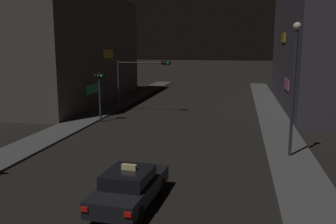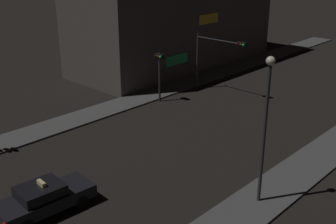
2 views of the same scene
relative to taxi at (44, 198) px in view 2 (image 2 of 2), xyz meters
name	(u,v)px [view 2 (image 2 of 2)]	position (x,y,z in m)	size (l,w,h in m)	color
sidewalk_left	(183,84)	(-8.32, 18.88, -0.67)	(2.47, 55.86, 0.12)	#4C4C4C
building_facade_left	(175,10)	(-13.75, 23.77, 4.85)	(8.47, 21.96, 11.18)	#514C47
taxi	(44,198)	(0.00, 0.00, 0.00)	(2.09, 4.56, 1.62)	black
traffic_light_overhead	(216,52)	(-4.88, 18.97, 2.77)	(4.82, 0.42, 4.74)	#2D2D33
traffic_light_left_kerb	(159,67)	(-6.83, 14.43, 2.05)	(0.80, 0.42, 3.90)	#2D2D33
street_lamp_near_block	(266,117)	(6.67, 7.41, 3.67)	(0.40, 0.40, 7.01)	#2D2D33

